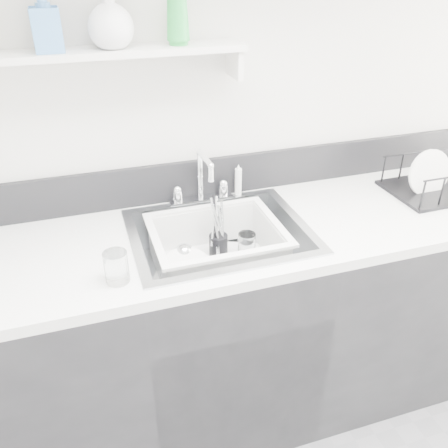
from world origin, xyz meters
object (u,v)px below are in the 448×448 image
object	(u,v)px
dish_rack	(438,176)
counter_run	(220,328)
wash_tub	(217,249)
sink	(220,253)

from	to	relation	value
dish_rack	counter_run	bearing A→B (deg)	-178.60
dish_rack	wash_tub	bearing A→B (deg)	-178.97
wash_tub	dish_rack	bearing A→B (deg)	1.98
wash_tub	dish_rack	world-z (taller)	dish_rack
sink	wash_tub	distance (m)	0.02
sink	wash_tub	world-z (taller)	wash_tub
sink	wash_tub	bearing A→B (deg)	152.14
counter_run	sink	distance (m)	0.37
dish_rack	sink	bearing A→B (deg)	-178.60
wash_tub	sink	bearing A→B (deg)	-27.86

